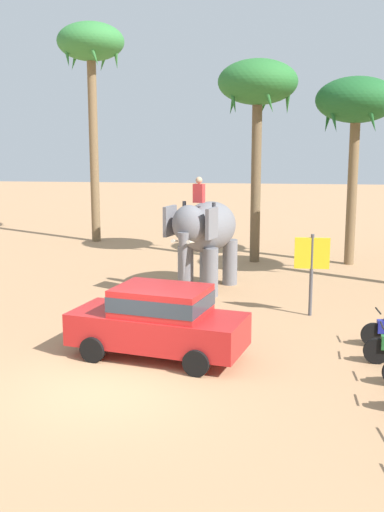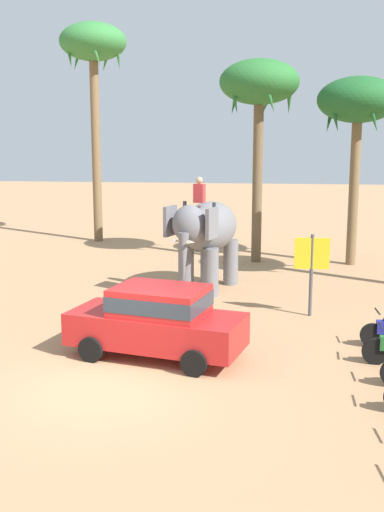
{
  "view_description": "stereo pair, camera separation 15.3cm",
  "coord_description": "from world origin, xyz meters",
  "px_view_note": "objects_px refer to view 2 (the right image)",
  "views": [
    {
      "loc": [
        3.16,
        -11.92,
        5.09
      ],
      "look_at": [
        0.91,
        6.38,
        1.6
      ],
      "focal_mm": 43.67,
      "sensor_mm": 36.0,
      "label": 1
    },
    {
      "loc": [
        3.31,
        -11.9,
        5.09
      ],
      "look_at": [
        0.91,
        6.38,
        1.6
      ],
      "focal_mm": 43.67,
      "sensor_mm": 36.0,
      "label": 2
    }
  ],
  "objects_px": {
    "palm_tree_far_back": "(259,88)",
    "signboard_yellow": "(312,259)",
    "car_sedan_foreground": "(158,319)",
    "elephant_with_mahout": "(206,233)",
    "palm_tree_behind_elephant": "(93,51)",
    "palm_tree_left_of_road": "(358,105)"
  },
  "relations": [
    {
      "from": "palm_tree_behind_elephant",
      "to": "palm_tree_far_back",
      "type": "xyz_separation_m",
      "value": [
        8.04,
        -4.35,
        -2.12
      ]
    },
    {
      "from": "palm_tree_behind_elephant",
      "to": "car_sedan_foreground",
      "type": "bearing_deg",
      "value": -69.55
    },
    {
      "from": "palm_tree_behind_elephant",
      "to": "palm_tree_left_of_road",
      "type": "xyz_separation_m",
      "value": [
        11.91,
        -4.43,
        -2.8
      ]
    },
    {
      "from": "car_sedan_foreground",
      "to": "elephant_with_mahout",
      "type": "relative_size",
      "value": 1.09
    },
    {
      "from": "palm_tree_far_back",
      "to": "signboard_yellow",
      "type": "bearing_deg",
      "value": -77.23
    },
    {
      "from": "elephant_with_mahout",
      "to": "palm_tree_behind_elephant",
      "type": "distance_m",
      "value": 13.67
    },
    {
      "from": "elephant_with_mahout",
      "to": "signboard_yellow",
      "type": "bearing_deg",
      "value": -38.74
    },
    {
      "from": "car_sedan_foreground",
      "to": "palm_tree_behind_elephant",
      "type": "relative_size",
      "value": 0.42
    },
    {
      "from": "palm_tree_far_back",
      "to": "signboard_yellow",
      "type": "distance_m",
      "value": 9.77
    },
    {
      "from": "signboard_yellow",
      "to": "palm_tree_left_of_road",
      "type": "bearing_deg",
      "value": 75.28
    },
    {
      "from": "car_sedan_foreground",
      "to": "signboard_yellow",
      "type": "bearing_deg",
      "value": 46.69
    },
    {
      "from": "car_sedan_foreground",
      "to": "signboard_yellow",
      "type": "distance_m",
      "value": 5.54
    },
    {
      "from": "signboard_yellow",
      "to": "palm_tree_behind_elephant",
      "type": "bearing_deg",
      "value": 128.65
    },
    {
      "from": "palm_tree_left_of_road",
      "to": "signboard_yellow",
      "type": "relative_size",
      "value": 3.12
    },
    {
      "from": "car_sedan_foreground",
      "to": "signboard_yellow",
      "type": "xyz_separation_m",
      "value": [
        3.76,
        3.99,
        0.76
      ]
    },
    {
      "from": "palm_tree_behind_elephant",
      "to": "signboard_yellow",
      "type": "relative_size",
      "value": 4.39
    },
    {
      "from": "elephant_with_mahout",
      "to": "palm_tree_behind_elephant",
      "type": "relative_size",
      "value": 0.38
    },
    {
      "from": "palm_tree_left_of_road",
      "to": "signboard_yellow",
      "type": "height_order",
      "value": "palm_tree_left_of_road"
    },
    {
      "from": "elephant_with_mahout",
      "to": "palm_tree_behind_elephant",
      "type": "xyz_separation_m",
      "value": [
        -6.51,
        9.63,
        7.2
      ]
    },
    {
      "from": "palm_tree_behind_elephant",
      "to": "palm_tree_far_back",
      "type": "height_order",
      "value": "palm_tree_behind_elephant"
    },
    {
      "from": "palm_tree_left_of_road",
      "to": "palm_tree_far_back",
      "type": "xyz_separation_m",
      "value": [
        -3.87,
        0.08,
        0.68
      ]
    },
    {
      "from": "palm_tree_left_of_road",
      "to": "signboard_yellow",
      "type": "bearing_deg",
      "value": -104.72
    }
  ]
}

